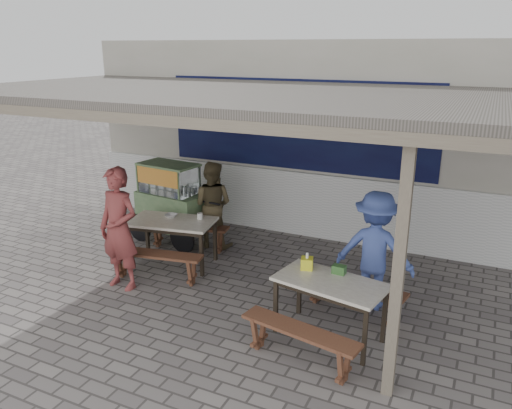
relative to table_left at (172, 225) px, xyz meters
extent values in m
plane|color=slate|center=(1.44, -0.82, -0.67)|extent=(60.00, 60.00, 0.00)
cube|color=beige|center=(1.44, 2.78, 1.08)|extent=(9.00, 1.20, 3.50)
cube|color=white|center=(1.44, 2.15, -0.07)|extent=(9.00, 0.10, 1.20)
cube|color=#0F1946|center=(1.24, 2.17, 1.38)|extent=(5.00, 0.03, 1.60)
cube|color=#5C564F|center=(1.44, 0.18, 2.08)|extent=(9.00, 4.20, 0.12)
cube|color=#796F5B|center=(1.44, -1.87, 1.98)|extent=(9.00, 0.12, 0.12)
cube|color=#796F5B|center=(3.79, -1.72, 0.68)|extent=(0.11, 0.11, 2.70)
cube|color=white|center=(0.00, 0.00, 0.06)|extent=(1.45, 0.97, 0.04)
cube|color=black|center=(0.00, 0.00, 0.00)|extent=(1.34, 0.86, 0.06)
cube|color=black|center=(-0.54, -0.42, -0.32)|extent=(0.05, 0.05, 0.71)
cube|color=black|center=(0.66, -0.19, -0.32)|extent=(0.05, 0.05, 0.71)
cube|color=black|center=(-0.66, 0.19, -0.32)|extent=(0.05, 0.05, 0.71)
cube|color=black|center=(0.54, 0.42, -0.32)|extent=(0.05, 0.05, 0.71)
cube|color=brown|center=(0.12, -0.62, -0.24)|extent=(1.47, 0.54, 0.04)
cube|color=brown|center=(-0.44, -0.72, -0.47)|extent=(0.10, 0.28, 0.41)
cube|color=brown|center=(0.68, -0.51, -0.47)|extent=(0.10, 0.28, 0.41)
cube|color=brown|center=(-0.12, 0.62, -0.24)|extent=(1.47, 0.54, 0.04)
cube|color=brown|center=(-0.68, 0.51, -0.47)|extent=(0.10, 0.28, 0.41)
cube|color=brown|center=(0.44, 0.72, -0.47)|extent=(0.10, 0.28, 0.41)
cube|color=white|center=(2.92, -0.98, 0.06)|extent=(1.39, 0.90, 0.04)
cube|color=black|center=(2.92, -0.98, 0.00)|extent=(1.27, 0.78, 0.06)
cube|color=black|center=(2.30, -1.15, -0.32)|extent=(0.05, 0.05, 0.71)
cube|color=black|center=(3.45, -1.36, -0.32)|extent=(0.05, 0.05, 0.71)
cube|color=black|center=(2.40, -0.60, -0.32)|extent=(0.05, 0.05, 0.71)
cube|color=black|center=(3.55, -0.82, -0.32)|extent=(0.05, 0.05, 0.71)
cube|color=brown|center=(2.80, -1.66, -0.24)|extent=(1.42, 0.53, 0.04)
cube|color=brown|center=(2.26, -1.56, -0.47)|extent=(0.10, 0.28, 0.41)
cube|color=brown|center=(3.34, -1.76, -0.47)|extent=(0.10, 0.28, 0.41)
cube|color=brown|center=(3.05, -0.31, -0.24)|extent=(1.42, 0.53, 0.04)
cube|color=brown|center=(2.51, -0.21, -0.47)|extent=(0.10, 0.28, 0.41)
cube|color=brown|center=(3.58, -0.41, -0.47)|extent=(0.10, 0.28, 0.41)
cube|color=#749060|center=(-0.58, 0.86, -0.08)|extent=(1.30, 0.79, 0.64)
cube|color=#749060|center=(-0.58, 0.86, -0.42)|extent=(1.25, 0.74, 0.05)
cylinder|color=black|center=(-1.12, 0.58, -0.42)|extent=(0.51, 0.11, 0.51)
cylinder|color=black|center=(-0.13, 0.45, -0.42)|extent=(0.51, 0.11, 0.51)
cube|color=silver|center=(-0.63, 0.87, 0.49)|extent=(1.06, 0.67, 0.50)
cube|color=#749060|center=(-0.63, 0.87, 0.74)|extent=(1.10, 0.71, 0.04)
cube|color=#CA4F2F|center=(-0.66, 0.58, 0.58)|extent=(0.91, 0.13, 0.29)
cylinder|color=black|center=(0.14, 0.77, 0.20)|extent=(0.64, 0.11, 0.04)
imported|color=brown|center=(-0.22, -0.98, 0.23)|extent=(0.68, 0.47, 1.80)
imported|color=brown|center=(0.18, 0.96, 0.09)|extent=(0.82, 0.68, 1.53)
imported|color=#4459AB|center=(3.22, 0.01, 0.14)|extent=(1.05, 0.61, 1.62)
cube|color=yellow|center=(2.56, -0.79, 0.15)|extent=(0.18, 0.18, 0.15)
cube|color=#36672D|center=(2.96, -0.75, 0.13)|extent=(0.16, 0.11, 0.11)
cylinder|color=silver|center=(0.37, 0.25, 0.13)|extent=(0.09, 0.09, 0.10)
imported|color=white|center=(-0.10, 0.13, 0.10)|extent=(0.21, 0.21, 0.05)
camera|label=1|loc=(4.41, -6.17, 2.72)|focal=35.00mm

